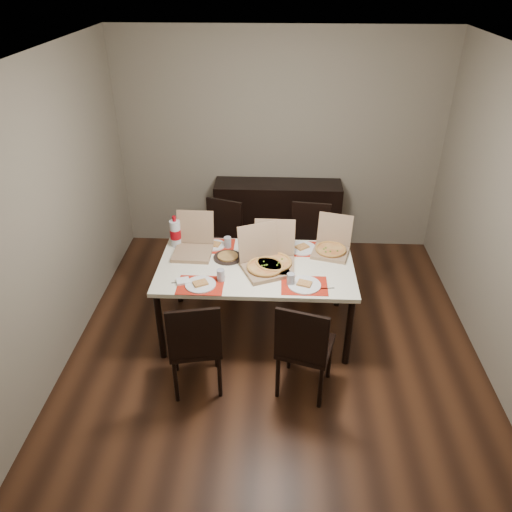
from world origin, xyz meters
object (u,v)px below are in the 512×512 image
Objects in this scene: chair_far_left at (221,239)px; soda_bottle at (176,233)px; chair_near_left at (195,343)px; chair_near_right at (304,346)px; dining_table at (256,271)px; chair_far_right at (309,242)px; dip_bowl at (259,255)px; sideboard at (277,218)px; pizza_box_center at (264,264)px.

soda_bottle is at bearing -122.00° from chair_far_left.
chair_near_right is at bearing 0.09° from chair_near_left.
chair_far_right is at bearing 58.67° from dining_table.
chair_near_left is 1.00× the size of chair_near_right.
chair_far_right is 0.92m from dip_bowl.
soda_bottle reaches higher than sideboard.
dip_bowl is at bearing -96.64° from sideboard.
chair_near_right is at bearing -65.24° from pizza_box_center.
dip_bowl is (0.02, 0.16, 0.08)m from dining_table.
sideboard is 2.42m from chair_near_right.
soda_bottle is at bearing 168.22° from dip_bowl.
chair_far_left is 0.97m from chair_far_right.
chair_far_left reaches higher than sideboard.
chair_near_right reaches higher than dining_table.
chair_near_right is 0.88m from pizza_box_center.
sideboard is at bearing 83.36° from dip_bowl.
pizza_box_center reaches higher than chair_far_left.
chair_near_left is 1.74× the size of pizza_box_center.
chair_far_right is (0.97, -0.04, 0.00)m from chair_far_left.
chair_near_right is at bearing -84.38° from sideboard.
sideboard is 0.91m from chair_far_left.
chair_far_left reaches higher than dip_bowl.
chair_near_right is at bearing -43.38° from soda_bottle.
dip_bowl is at bearing 64.19° from chair_near_left.
pizza_box_center is 0.97m from soda_bottle.
dining_table is 1.94× the size of chair_near_right.
soda_bottle reaches higher than chair_near_right.
chair_far_right reaches higher than dip_bowl.
dip_bowl is at bearing 103.21° from pizza_box_center.
sideboard is 12.83× the size of dip_bowl.
chair_far_right reaches higher than sideboard.
chair_near_right is 1.94m from chair_far_left.
chair_near_left is at bearing -120.18° from chair_far_right.
soda_bottle reaches higher than dining_table.
pizza_box_center reaches higher than dining_table.
dip_bowl is at bearing 112.20° from chair_near_right.
chair_far_left is at bearing 177.93° from chair_far_right.
chair_far_left is (-0.43, 0.92, -0.17)m from dining_table.
dip_bowl is (-0.40, 0.99, 0.25)m from chair_near_right.
sideboard is 1.61× the size of chair_near_left.
dining_table is 5.61× the size of soda_bottle.
chair_near_left is 1.00× the size of chair_far_right.
soda_bottle is (-0.88, 0.40, 0.08)m from pizza_box_center.
chair_far_left is at bearing 116.22° from chair_near_right.
chair_near_left and chair_far_right have the same top height.
chair_near_left is at bearing -73.43° from soda_bottle.
sideboard is 1.47m from dip_bowl.
pizza_box_center is 0.24m from dip_bowl.
chair_near_left is 1.27m from soda_bottle.
dining_table is 1.94× the size of chair_far_left.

